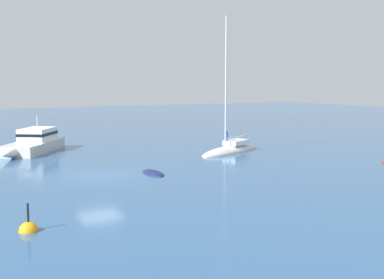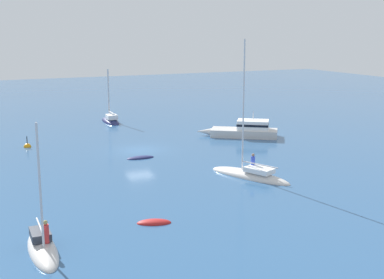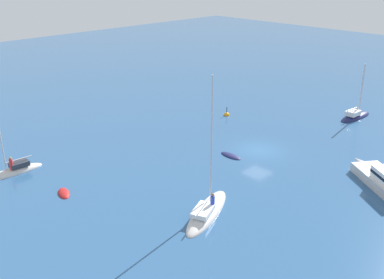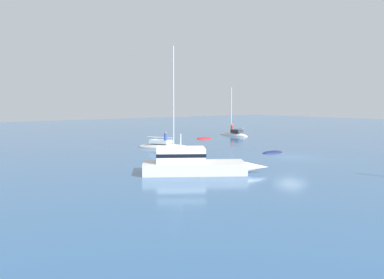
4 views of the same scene
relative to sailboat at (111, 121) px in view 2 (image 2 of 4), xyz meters
The scene contains 8 objects.
ground_plane 16.48m from the sailboat, 83.33° to the left, with size 160.00×160.00×0.00m, color #2D5684.
sailboat is the anchor object (origin of this frame).
launch 18.33m from the sailboat, 124.79° to the left, with size 8.11×6.36×2.76m.
sloop 28.89m from the sailboat, 95.61° to the left, with size 4.55×7.34×11.04m.
rib 19.65m from the sailboat, 81.46° to the left, with size 2.54×1.10×0.40m.
yacht 38.90m from the sailboat, 68.67° to the left, with size 1.56×5.53×7.31m.
tender 35.75m from the sailboat, 77.88° to the left, with size 2.22×1.54×0.47m.
channel_buoy 15.51m from the sailboat, 42.65° to the left, with size 0.73×0.73×1.44m.
Camera 2 is at (15.86, 46.07, 11.19)m, focal length 49.03 mm.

